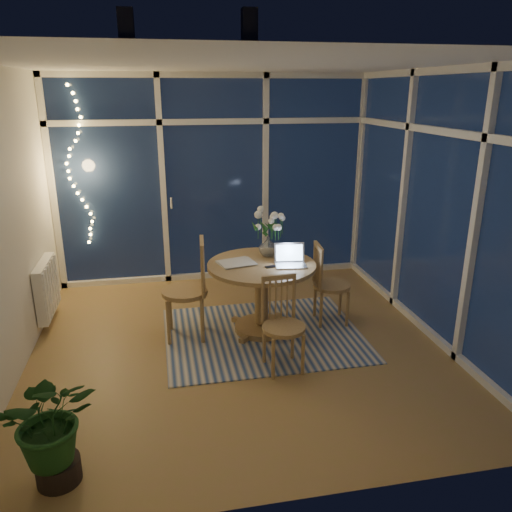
% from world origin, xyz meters
% --- Properties ---
extents(floor, '(4.00, 4.00, 0.00)m').
position_xyz_m(floor, '(0.00, 0.00, 0.00)').
color(floor, olive).
rests_on(floor, ground).
extents(ceiling, '(4.00, 4.00, 0.00)m').
position_xyz_m(ceiling, '(0.00, 0.00, 2.60)').
color(ceiling, white).
rests_on(ceiling, wall_back).
extents(wall_back, '(4.00, 0.04, 2.60)m').
position_xyz_m(wall_back, '(0.00, 2.00, 1.30)').
color(wall_back, silver).
rests_on(wall_back, floor).
extents(wall_front, '(4.00, 0.04, 2.60)m').
position_xyz_m(wall_front, '(0.00, -2.00, 1.30)').
color(wall_front, silver).
rests_on(wall_front, floor).
extents(wall_left, '(0.04, 4.00, 2.60)m').
position_xyz_m(wall_left, '(-2.00, 0.00, 1.30)').
color(wall_left, silver).
rests_on(wall_left, floor).
extents(wall_right, '(0.04, 4.00, 2.60)m').
position_xyz_m(wall_right, '(2.00, 0.00, 1.30)').
color(wall_right, silver).
rests_on(wall_right, floor).
extents(window_wall_back, '(4.00, 0.10, 2.60)m').
position_xyz_m(window_wall_back, '(0.00, 1.96, 1.30)').
color(window_wall_back, silver).
rests_on(window_wall_back, floor).
extents(window_wall_right, '(0.10, 4.00, 2.60)m').
position_xyz_m(window_wall_right, '(1.96, 0.00, 1.30)').
color(window_wall_right, silver).
rests_on(window_wall_right, floor).
extents(radiator, '(0.10, 0.70, 0.58)m').
position_xyz_m(radiator, '(-1.94, 0.90, 0.40)').
color(radiator, white).
rests_on(radiator, wall_left).
extents(fairy_lights, '(0.24, 0.10, 1.85)m').
position_xyz_m(fairy_lights, '(-1.65, 1.88, 1.52)').
color(fairy_lights, '#F7CA62').
rests_on(fairy_lights, window_wall_back).
extents(garden_patio, '(12.00, 6.00, 0.10)m').
position_xyz_m(garden_patio, '(0.50, 5.00, -0.06)').
color(garden_patio, black).
rests_on(garden_patio, ground).
extents(garden_fence, '(11.00, 0.08, 1.80)m').
position_xyz_m(garden_fence, '(0.00, 5.50, 0.90)').
color(garden_fence, '#372014').
rests_on(garden_fence, ground).
extents(neighbour_roof, '(7.00, 3.00, 2.20)m').
position_xyz_m(neighbour_roof, '(0.30, 8.50, 2.20)').
color(neighbour_roof, '#2F3139').
rests_on(neighbour_roof, ground).
extents(garden_shrubs, '(0.90, 0.90, 0.90)m').
position_xyz_m(garden_shrubs, '(-0.80, 3.40, 0.45)').
color(garden_shrubs, black).
rests_on(garden_shrubs, ground).
extents(rug, '(2.00, 1.60, 0.01)m').
position_xyz_m(rug, '(0.26, 0.17, 0.01)').
color(rug, beige).
rests_on(rug, floor).
extents(dining_table, '(1.10, 1.10, 0.74)m').
position_xyz_m(dining_table, '(0.26, 0.27, 0.37)').
color(dining_table, olive).
rests_on(dining_table, floor).
extents(chair_left, '(0.52, 0.52, 1.04)m').
position_xyz_m(chair_left, '(-0.52, 0.29, 0.52)').
color(chair_left, olive).
rests_on(chair_left, floor).
extents(chair_right, '(0.45, 0.45, 0.90)m').
position_xyz_m(chair_right, '(1.03, 0.33, 0.45)').
color(chair_right, olive).
rests_on(chair_right, floor).
extents(chair_front, '(0.43, 0.43, 0.86)m').
position_xyz_m(chair_front, '(0.30, -0.50, 0.43)').
color(chair_front, olive).
rests_on(chair_front, floor).
extents(laptop, '(0.33, 0.30, 0.22)m').
position_xyz_m(laptop, '(0.53, 0.15, 0.85)').
color(laptop, '#BCBCC1').
rests_on(laptop, dining_table).
extents(flower_vase, '(0.20, 0.20, 0.21)m').
position_xyz_m(flower_vase, '(0.38, 0.50, 0.85)').
color(flower_vase, white).
rests_on(flower_vase, dining_table).
extents(bowl, '(0.15, 0.15, 0.04)m').
position_xyz_m(bowl, '(0.65, 0.47, 0.76)').
color(bowl, white).
rests_on(bowl, dining_table).
extents(newspapers, '(0.40, 0.35, 0.02)m').
position_xyz_m(newspapers, '(-0.01, 0.30, 0.75)').
color(newspapers, silver).
rests_on(newspapers, dining_table).
extents(phone, '(0.12, 0.08, 0.01)m').
position_xyz_m(phone, '(0.32, 0.15, 0.75)').
color(phone, black).
rests_on(phone, dining_table).
extents(potted_plant, '(0.61, 0.55, 0.76)m').
position_xyz_m(potted_plant, '(-1.45, -1.55, 0.38)').
color(potted_plant, '#1A481B').
rests_on(potted_plant, floor).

